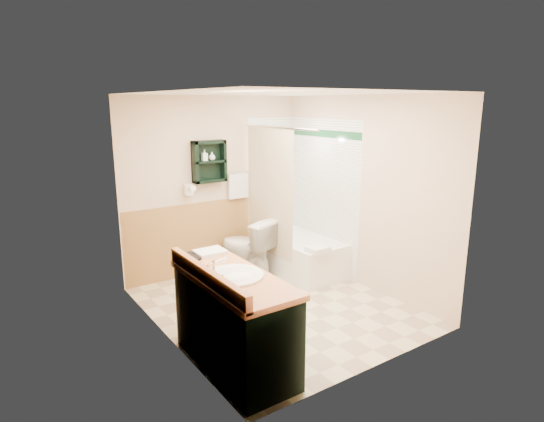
# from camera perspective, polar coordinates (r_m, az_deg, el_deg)

# --- Properties ---
(floor) EXTENTS (3.00, 3.00, 0.00)m
(floor) POSITION_cam_1_polar(r_m,az_deg,el_deg) (5.37, 0.55, -11.93)
(floor) COLOR beige
(floor) RESTS_ON ground
(back_wall) EXTENTS (2.60, 0.04, 2.40)m
(back_wall) POSITION_cam_1_polar(r_m,az_deg,el_deg) (6.26, -7.43, 3.18)
(back_wall) COLOR beige
(back_wall) RESTS_ON ground
(left_wall) EXTENTS (0.04, 3.00, 2.40)m
(left_wall) POSITION_cam_1_polar(r_m,az_deg,el_deg) (4.38, -13.71, -1.52)
(left_wall) COLOR beige
(left_wall) RESTS_ON ground
(right_wall) EXTENTS (0.04, 3.00, 2.40)m
(right_wall) POSITION_cam_1_polar(r_m,az_deg,el_deg) (5.82, 11.30, 2.26)
(right_wall) COLOR beige
(right_wall) RESTS_ON ground
(ceiling) EXTENTS (2.60, 3.00, 0.04)m
(ceiling) POSITION_cam_1_polar(r_m,az_deg,el_deg) (4.86, 0.62, 14.82)
(ceiling) COLOR white
(ceiling) RESTS_ON back_wall
(wainscot_left) EXTENTS (2.98, 2.98, 1.00)m
(wainscot_left) POSITION_cam_1_polar(r_m,az_deg,el_deg) (4.62, -12.82, -9.89)
(wainscot_left) COLOR tan
(wainscot_left) RESTS_ON left_wall
(wainscot_back) EXTENTS (2.58, 2.58, 1.00)m
(wainscot_back) POSITION_cam_1_polar(r_m,az_deg,el_deg) (6.39, -7.10, -3.05)
(wainscot_back) COLOR tan
(wainscot_back) RESTS_ON back_wall
(mirror_frame) EXTENTS (1.30, 1.30, 1.00)m
(mirror_frame) POSITION_cam_1_polar(r_m,az_deg,el_deg) (3.83, -10.31, 1.15)
(mirror_frame) COLOR #9B5832
(mirror_frame) RESTS_ON left_wall
(mirror_glass) EXTENTS (1.20, 1.20, 0.90)m
(mirror_glass) POSITION_cam_1_polar(r_m,az_deg,el_deg) (3.84, -10.24, 1.16)
(mirror_glass) COLOR white
(mirror_glass) RESTS_ON left_wall
(tile_right) EXTENTS (1.50, 1.50, 2.10)m
(tile_right) POSITION_cam_1_polar(r_m,az_deg,el_deg) (6.36, 6.17, 2.00)
(tile_right) COLOR white
(tile_right) RESTS_ON right_wall
(tile_back) EXTENTS (0.95, 0.95, 2.10)m
(tile_back) POSITION_cam_1_polar(r_m,az_deg,el_deg) (6.77, 0.53, 2.77)
(tile_back) COLOR white
(tile_back) RESTS_ON back_wall
(tile_accent) EXTENTS (1.50, 1.50, 0.10)m
(tile_accent) POSITION_cam_1_polar(r_m,az_deg,el_deg) (6.24, 6.29, 9.65)
(tile_accent) COLOR #164D29
(tile_accent) RESTS_ON right_wall
(wall_shelf) EXTENTS (0.45, 0.15, 0.55)m
(wall_shelf) POSITION_cam_1_polar(r_m,az_deg,el_deg) (6.06, -7.87, 6.18)
(wall_shelf) COLOR black
(wall_shelf) RESTS_ON back_wall
(hair_dryer) EXTENTS (0.10, 0.24, 0.18)m
(hair_dryer) POSITION_cam_1_polar(r_m,az_deg,el_deg) (6.01, -10.43, 2.64)
(hair_dryer) COLOR white
(hair_dryer) RESTS_ON back_wall
(towel_bar) EXTENTS (0.40, 0.06, 0.40)m
(towel_bar) POSITION_cam_1_polar(r_m,az_deg,el_deg) (6.34, -4.36, 4.75)
(towel_bar) COLOR silver
(towel_bar) RESTS_ON back_wall
(curtain_rod) EXTENTS (0.03, 1.60, 0.03)m
(curtain_rod) POSITION_cam_1_polar(r_m,az_deg,el_deg) (5.78, 0.65, 10.43)
(curtain_rod) COLOR silver
(curtain_rod) RESTS_ON back_wall
(shower_curtain) EXTENTS (1.05, 1.05, 1.70)m
(shower_curtain) POSITION_cam_1_polar(r_m,az_deg,el_deg) (6.03, -0.33, 2.41)
(shower_curtain) COLOR beige
(shower_curtain) RESTS_ON curtain_rod
(vanity) EXTENTS (0.59, 1.35, 0.86)m
(vanity) POSITION_cam_1_polar(r_m,az_deg,el_deg) (4.12, -4.71, -13.70)
(vanity) COLOR black
(vanity) RESTS_ON ground
(bathtub) EXTENTS (0.73, 1.50, 0.48)m
(bathtub) POSITION_cam_1_polar(r_m,az_deg,el_deg) (6.43, 2.95, -5.26)
(bathtub) COLOR white
(bathtub) RESTS_ON ground
(toilet) EXTENTS (0.68, 0.91, 0.79)m
(toilet) POSITION_cam_1_polar(r_m,az_deg,el_deg) (6.17, -3.20, -4.61)
(toilet) COLOR white
(toilet) RESTS_ON ground
(counter_towel) EXTENTS (0.28, 0.22, 0.04)m
(counter_towel) POSITION_cam_1_polar(r_m,az_deg,el_deg) (4.51, -7.77, -5.14)
(counter_towel) COLOR silver
(counter_towel) RESTS_ON vanity
(vanity_book) EXTENTS (0.17, 0.08, 0.23)m
(vanity_book) POSITION_cam_1_polar(r_m,az_deg,el_deg) (4.35, -10.76, -4.61)
(vanity_book) COLOR black
(vanity_book) RESTS_ON vanity
(tub_towel) EXTENTS (0.26, 0.22, 0.07)m
(tub_towel) POSITION_cam_1_polar(r_m,az_deg,el_deg) (5.72, 5.79, -4.81)
(tub_towel) COLOR silver
(tub_towel) RESTS_ON bathtub
(soap_bottle_a) EXTENTS (0.07, 0.15, 0.07)m
(soap_bottle_a) POSITION_cam_1_polar(r_m,az_deg,el_deg) (6.02, -8.46, 6.58)
(soap_bottle_a) COLOR white
(soap_bottle_a) RESTS_ON wall_shelf
(soap_bottle_b) EXTENTS (0.10, 0.12, 0.08)m
(soap_bottle_b) POSITION_cam_1_polar(r_m,az_deg,el_deg) (6.07, -7.54, 6.73)
(soap_bottle_b) COLOR white
(soap_bottle_b) RESTS_ON wall_shelf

